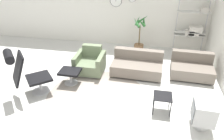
# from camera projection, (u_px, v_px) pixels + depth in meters

# --- Properties ---
(ground_plane) EXTENTS (12.00, 12.00, 0.00)m
(ground_plane) POSITION_uv_depth(u_px,v_px,m) (106.00, 92.00, 5.55)
(ground_plane) COLOR silver
(wall_back) EXTENTS (12.00, 0.09, 2.80)m
(wall_back) POSITION_uv_depth(u_px,v_px,m) (125.00, 7.00, 7.64)
(wall_back) COLOR silver
(wall_back) RESTS_ON ground_plane
(round_rug) EXTENTS (2.48, 2.48, 0.01)m
(round_rug) POSITION_uv_depth(u_px,v_px,m) (97.00, 96.00, 5.38)
(round_rug) COLOR gray
(round_rug) RESTS_ON ground_plane
(lounge_chair) EXTENTS (1.05, 1.00, 1.21)m
(lounge_chair) POSITION_uv_depth(u_px,v_px,m) (24.00, 70.00, 5.10)
(lounge_chair) COLOR #BCBCC1
(lounge_chair) RESTS_ON ground_plane
(ottoman) EXTENTS (0.54, 0.46, 0.39)m
(ottoman) POSITION_uv_depth(u_px,v_px,m) (70.00, 73.00, 5.76)
(ottoman) COLOR #BCBCC1
(ottoman) RESTS_ON ground_plane
(armchair_red) EXTENTS (0.80, 0.80, 0.74)m
(armchair_red) POSITION_uv_depth(u_px,v_px,m) (90.00, 63.00, 6.33)
(armchair_red) COLOR silver
(armchair_red) RESTS_ON ground_plane
(couch_low) EXTENTS (1.45, 0.87, 0.64)m
(couch_low) POSITION_uv_depth(u_px,v_px,m) (137.00, 66.00, 6.26)
(couch_low) COLOR black
(couch_low) RESTS_ON ground_plane
(couch_second) EXTENTS (1.17, 0.86, 0.64)m
(couch_second) POSITION_uv_depth(u_px,v_px,m) (191.00, 68.00, 6.14)
(couch_second) COLOR black
(couch_second) RESTS_ON ground_plane
(side_table) EXTENTS (0.40, 0.40, 0.40)m
(side_table) POSITION_uv_depth(u_px,v_px,m) (163.00, 97.00, 4.73)
(side_table) COLOR black
(side_table) RESTS_ON ground_plane
(crt_television) EXTENTS (0.45, 0.48, 0.59)m
(crt_television) POSITION_uv_depth(u_px,v_px,m) (203.00, 114.00, 4.31)
(crt_television) COLOR #B7B7B7
(crt_television) RESTS_ON ground_plane
(potted_plant) EXTENTS (0.53, 0.54, 1.32)m
(potted_plant) POSITION_uv_depth(u_px,v_px,m) (139.00, 39.00, 7.41)
(potted_plant) COLOR brown
(potted_plant) RESTS_ON ground_plane
(shelf_unit) EXTENTS (1.01, 0.28, 1.75)m
(shelf_unit) POSITION_uv_depth(u_px,v_px,m) (194.00, 27.00, 7.23)
(shelf_unit) COLOR #BCBCC1
(shelf_unit) RESTS_ON ground_plane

